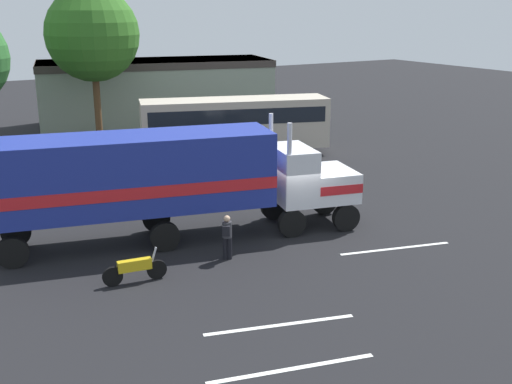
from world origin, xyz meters
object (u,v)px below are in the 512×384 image
Objects in this scene: semi_truck at (161,177)px; person_bystander at (227,235)px; tree_center at (92,35)px; motorcycle at (135,269)px; parked_bus at (235,121)px.

semi_truck reaches higher than person_bystander.
semi_truck is at bearing 112.60° from person_bystander.
tree_center is (3.20, 18.44, 4.37)m from semi_truck.
motorcycle is at bearing -126.13° from semi_truck.
semi_truck reaches higher than motorcycle.
person_bystander is 0.14× the size of parked_bus.
person_bystander is 0.77× the size of motorcycle.
semi_truck is 14.33m from parked_bus.
semi_truck is 1.46× the size of tree_center.
motorcycle is (-11.45, -14.11, -1.58)m from parked_bus.
motorcycle is (-3.49, -0.20, -0.41)m from person_bystander.
parked_bus is at bearing -51.27° from tree_center.
tree_center reaches higher than parked_bus.
semi_truck is at bearing -99.85° from tree_center.
tree_center is (1.99, 21.36, 6.00)m from person_bystander.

